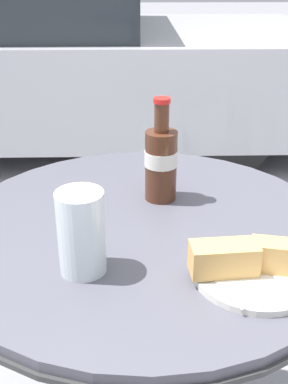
% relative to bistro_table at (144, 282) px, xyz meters
% --- Properties ---
extents(bistro_table, '(0.79, 0.79, 0.75)m').
position_rel_bistro_table_xyz_m(bistro_table, '(0.00, 0.00, 0.00)').
color(bistro_table, '#333333').
rests_on(bistro_table, ground_plane).
extents(cola_bottle_left, '(0.07, 0.07, 0.22)m').
position_rel_bistro_table_xyz_m(cola_bottle_left, '(0.04, 0.11, 0.23)').
color(cola_bottle_left, '#4C2819').
rests_on(cola_bottle_left, bistro_table).
extents(drinking_glass, '(0.08, 0.08, 0.14)m').
position_rel_bistro_table_xyz_m(drinking_glass, '(-0.11, -0.15, 0.21)').
color(drinking_glass, silver).
rests_on(drinking_glass, bistro_table).
extents(lunch_plate_near, '(0.21, 0.20, 0.07)m').
position_rel_bistro_table_xyz_m(lunch_plate_near, '(0.17, -0.18, 0.17)').
color(lunch_plate_near, silver).
rests_on(lunch_plate_near, bistro_table).
extents(parked_car, '(4.14, 1.82, 1.32)m').
position_rel_bistro_table_xyz_m(parked_car, '(-0.81, 2.74, 0.01)').
color(parked_car, '#B7B7BC').
rests_on(parked_car, ground_plane).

